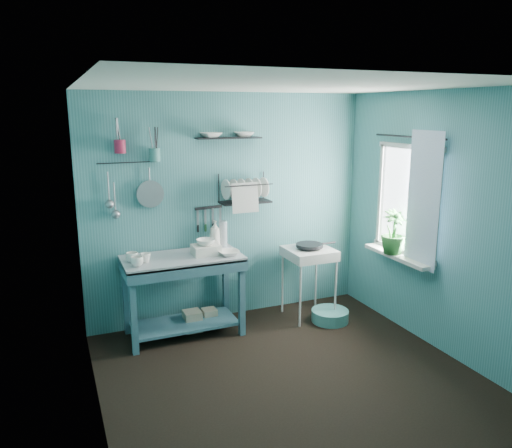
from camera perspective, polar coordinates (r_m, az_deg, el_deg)
name	(u,v)px	position (r m, az deg, el deg)	size (l,w,h in m)	color
floor	(287,374)	(4.67, 3.62, -16.79)	(3.20, 3.20, 0.00)	black
ceiling	(292,85)	(4.06, 4.14, 15.53)	(3.20, 3.20, 0.00)	silver
wall_back	(229,208)	(5.54, -3.08, 1.84)	(3.20, 3.20, 0.00)	#397276
wall_front	(407,301)	(3.00, 16.91, -8.44)	(3.20, 3.20, 0.00)	#397276
wall_left	(90,261)	(3.78, -18.43, -4.07)	(3.00, 3.00, 0.00)	#397276
wall_right	(439,223)	(5.10, 20.17, 0.08)	(3.00, 3.00, 0.00)	#397276
work_counter	(183,296)	(5.29, -8.29, -8.13)	(1.20, 0.60, 0.85)	#325C6B
mug_left	(137,262)	(4.90, -13.45, -4.20)	(0.12, 0.12, 0.10)	white
mug_mid	(146,258)	(5.01, -12.51, -3.79)	(0.10, 0.10, 0.09)	white
mug_right	(132,257)	(5.04, -13.97, -3.72)	(0.12, 0.12, 0.10)	white
wash_tub	(206,250)	(5.18, -5.72, -2.93)	(0.28, 0.22, 0.10)	silver
tub_bowl	(206,242)	(5.16, -5.74, -2.07)	(0.20, 0.20, 0.06)	white
soap_bottle	(215,234)	(5.41, -4.71, -1.15)	(0.12, 0.12, 0.30)	silver
water_bottle	(223,234)	(5.46, -3.78, -1.10)	(0.09, 0.09, 0.28)	#ABB4BF
counter_bowl	(229,253)	(5.13, -3.15, -3.33)	(0.22, 0.22, 0.05)	white
hotplate_stand	(308,283)	(5.72, 6.02, -6.68)	(0.50, 0.50, 0.80)	beige
frying_pan	(309,245)	(5.59, 6.13, -2.44)	(0.30, 0.30, 0.04)	black
knife_strip	(209,208)	(5.43, -5.44, 1.88)	(0.32, 0.02, 0.03)	black
dish_rack	(245,188)	(5.43, -1.25, 4.09)	(0.55, 0.24, 0.32)	black
upper_shelf	(228,138)	(5.34, -3.17, 9.79)	(0.70, 0.18, 0.01)	black
shelf_bowl_left	(211,134)	(5.28, -5.18, 10.16)	(0.22, 0.22, 0.05)	white
shelf_bowl_right	(244,135)	(5.40, -1.37, 10.13)	(0.22, 0.22, 0.05)	white
utensil_cup_magenta	(120,147)	(5.10, -15.29, 8.54)	(0.11, 0.11, 0.13)	#A51E3E
utensil_cup_teal	(155,155)	(5.16, -11.51, 7.77)	(0.11, 0.11, 0.13)	#3C7D78
colander	(150,194)	(5.23, -11.99, 3.37)	(0.28, 0.28, 0.03)	gray
ladle_outer	(108,187)	(5.17, -16.52, 4.08)	(0.01, 0.01, 0.30)	gray
ladle_inner	(114,197)	(5.19, -15.87, 2.95)	(0.01, 0.01, 0.30)	gray
hook_rail	(128,163)	(5.17, -14.47, 6.82)	(0.01, 0.01, 0.60)	black
window_glass	(408,200)	(5.39, 16.95, 2.60)	(1.10, 1.10, 0.00)	white
windowsill	(397,256)	(5.47, 15.86, -3.54)	(0.16, 0.95, 0.04)	beige
curtain	(423,201)	(5.12, 18.55, 2.54)	(1.35, 1.35, 0.00)	white
curtain_rod	(409,137)	(5.29, 17.03, 9.52)	(0.02, 0.02, 1.05)	black
potted_plant	(393,232)	(5.42, 15.43, -0.87)	(0.26, 0.26, 0.47)	#29672B
storage_tin_large	(192,321)	(5.48, -7.28, -10.92)	(0.18, 0.18, 0.22)	gray
storage_tin_small	(209,318)	(5.56, -5.34, -10.61)	(0.15, 0.15, 0.20)	gray
floor_basin	(330,316)	(5.73, 8.45, -10.32)	(0.41, 0.41, 0.13)	teal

